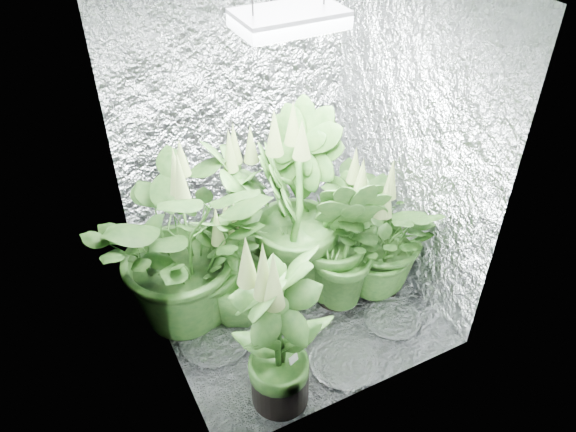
# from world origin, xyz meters

# --- Properties ---
(ground) EXTENTS (1.60, 1.60, 0.00)m
(ground) POSITION_xyz_m (0.00, 0.00, 0.00)
(ground) COLOR silver
(ground) RESTS_ON ground
(walls) EXTENTS (1.62, 1.62, 2.00)m
(walls) POSITION_xyz_m (0.00, 0.00, 1.00)
(walls) COLOR silver
(walls) RESTS_ON ground
(grow_lamp) EXTENTS (0.50, 0.30, 0.22)m
(grow_lamp) POSITION_xyz_m (0.00, 0.00, 1.83)
(grow_lamp) COLOR gray
(grow_lamp) RESTS_ON ceiling
(plant_a) EXTENTS (1.22, 1.22, 1.21)m
(plant_a) POSITION_xyz_m (-0.59, 0.17, 0.58)
(plant_a) COLOR black
(plant_a) RESTS_ON ground
(plant_b) EXTENTS (0.71, 0.71, 1.16)m
(plant_b) POSITION_xyz_m (-0.19, 0.31, 0.54)
(plant_b) COLOR black
(plant_b) RESTS_ON ground
(plant_c) EXTENTS (0.79, 0.79, 1.33)m
(plant_c) POSITION_xyz_m (0.10, 0.14, 0.62)
(plant_c) COLOR black
(plant_c) RESTS_ON ground
(plant_d) EXTENTS (0.63, 0.63, 0.89)m
(plant_d) POSITION_xyz_m (-0.35, 0.04, 0.40)
(plant_d) COLOR black
(plant_d) RESTS_ON ground
(plant_e) EXTENTS (1.02, 1.02, 0.94)m
(plant_e) POSITION_xyz_m (0.58, -0.16, 0.44)
(plant_e) COLOR black
(plant_e) RESTS_ON ground
(plant_f) EXTENTS (0.75, 0.75, 1.14)m
(plant_f) POSITION_xyz_m (-0.38, -0.63, 0.52)
(plant_f) COLOR black
(plant_f) RESTS_ON ground
(plant_g) EXTENTS (0.76, 0.76, 1.08)m
(plant_g) POSITION_xyz_m (0.30, -0.11, 0.50)
(plant_g) COLOR black
(plant_g) RESTS_ON ground
(circulation_fan) EXTENTS (0.18, 0.29, 0.34)m
(circulation_fan) POSITION_xyz_m (0.61, 0.46, 0.14)
(circulation_fan) COLOR black
(circulation_fan) RESTS_ON ground
(plant_label) EXTENTS (0.06, 0.04, 0.09)m
(plant_label) POSITION_xyz_m (-0.31, -0.66, 0.30)
(plant_label) COLOR white
(plant_label) RESTS_ON plant_f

